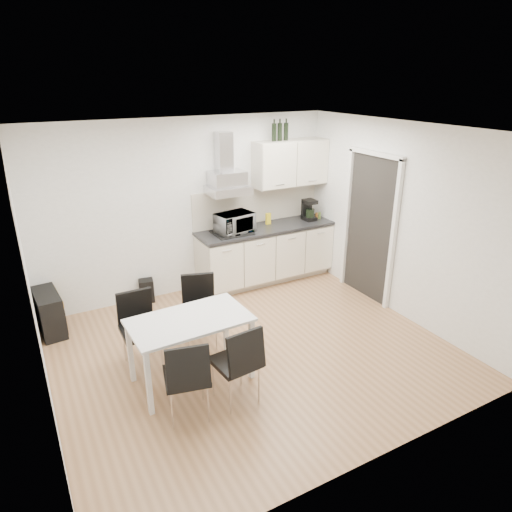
{
  "coord_description": "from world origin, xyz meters",
  "views": [
    {
      "loc": [
        -2.23,
        -4.18,
        3.12
      ],
      "look_at": [
        0.2,
        0.29,
        1.1
      ],
      "focal_mm": 32.0,
      "sensor_mm": 36.0,
      "label": 1
    }
  ],
  "objects_px": {
    "chair_far_left": "(141,332)",
    "chair_far_right": "(200,312)",
    "kitchenette": "(267,231)",
    "chair_near_right": "(235,363)",
    "floor_speaker": "(147,291)",
    "chair_near_left": "(187,377)",
    "dining_table": "(190,327)",
    "guitar_amp": "(49,313)"
  },
  "relations": [
    {
      "from": "floor_speaker",
      "to": "chair_near_right",
      "type": "bearing_deg",
      "value": -75.09
    },
    {
      "from": "guitar_amp",
      "to": "kitchenette",
      "type": "bearing_deg",
      "value": -3.13
    },
    {
      "from": "kitchenette",
      "to": "floor_speaker",
      "type": "distance_m",
      "value": 2.06
    },
    {
      "from": "kitchenette",
      "to": "dining_table",
      "type": "bearing_deg",
      "value": -136.74
    },
    {
      "from": "chair_far_right",
      "to": "guitar_amp",
      "type": "xyz_separation_m",
      "value": [
        -1.6,
        1.21,
        -0.16
      ]
    },
    {
      "from": "dining_table",
      "to": "chair_far_right",
      "type": "relative_size",
      "value": 1.45
    },
    {
      "from": "chair_far_right",
      "to": "chair_near_left",
      "type": "xyz_separation_m",
      "value": [
        -0.59,
        -1.13,
        0.0
      ]
    },
    {
      "from": "chair_far_left",
      "to": "chair_near_right",
      "type": "relative_size",
      "value": 1.0
    },
    {
      "from": "chair_near_right",
      "to": "floor_speaker",
      "type": "relative_size",
      "value": 2.57
    },
    {
      "from": "chair_far_right",
      "to": "chair_near_right",
      "type": "bearing_deg",
      "value": 103.06
    },
    {
      "from": "chair_near_right",
      "to": "guitar_amp",
      "type": "height_order",
      "value": "chair_near_right"
    },
    {
      "from": "chair_far_right",
      "to": "guitar_amp",
      "type": "bearing_deg",
      "value": -19.88
    },
    {
      "from": "chair_near_left",
      "to": "floor_speaker",
      "type": "bearing_deg",
      "value": 95.57
    },
    {
      "from": "dining_table",
      "to": "guitar_amp",
      "type": "distance_m",
      "value": 2.24
    },
    {
      "from": "floor_speaker",
      "to": "chair_far_right",
      "type": "bearing_deg",
      "value": -68.83
    },
    {
      "from": "kitchenette",
      "to": "chair_near_right",
      "type": "relative_size",
      "value": 2.86
    },
    {
      "from": "kitchenette",
      "to": "floor_speaker",
      "type": "height_order",
      "value": "kitchenette"
    },
    {
      "from": "dining_table",
      "to": "chair_near_left",
      "type": "height_order",
      "value": "chair_near_left"
    },
    {
      "from": "chair_far_left",
      "to": "chair_near_left",
      "type": "bearing_deg",
      "value": 99.48
    },
    {
      "from": "chair_near_left",
      "to": "guitar_amp",
      "type": "xyz_separation_m",
      "value": [
        -1.01,
        2.34,
        -0.16
      ]
    },
    {
      "from": "dining_table",
      "to": "chair_far_left",
      "type": "bearing_deg",
      "value": 125.73
    },
    {
      "from": "chair_near_right",
      "to": "dining_table",
      "type": "bearing_deg",
      "value": 111.55
    },
    {
      "from": "chair_far_right",
      "to": "kitchenette",
      "type": "bearing_deg",
      "value": -125.13
    },
    {
      "from": "kitchenette",
      "to": "chair_near_right",
      "type": "bearing_deg",
      "value": -125.8
    },
    {
      "from": "chair_near_right",
      "to": "floor_speaker",
      "type": "bearing_deg",
      "value": 88.18
    },
    {
      "from": "floor_speaker",
      "to": "dining_table",
      "type": "bearing_deg",
      "value": -81.59
    },
    {
      "from": "kitchenette",
      "to": "chair_near_left",
      "type": "height_order",
      "value": "kitchenette"
    },
    {
      "from": "chair_far_left",
      "to": "chair_far_right",
      "type": "distance_m",
      "value": 0.76
    },
    {
      "from": "chair_far_right",
      "to": "chair_near_left",
      "type": "relative_size",
      "value": 1.0
    },
    {
      "from": "kitchenette",
      "to": "dining_table",
      "type": "height_order",
      "value": "kitchenette"
    },
    {
      "from": "chair_far_left",
      "to": "floor_speaker",
      "type": "distance_m",
      "value": 1.66
    },
    {
      "from": "kitchenette",
      "to": "guitar_amp",
      "type": "bearing_deg",
      "value": -178.52
    },
    {
      "from": "dining_table",
      "to": "floor_speaker",
      "type": "distance_m",
      "value": 2.13
    },
    {
      "from": "dining_table",
      "to": "guitar_amp",
      "type": "bearing_deg",
      "value": 122.28
    },
    {
      "from": "chair_near_left",
      "to": "floor_speaker",
      "type": "xyz_separation_m",
      "value": [
        0.33,
        2.59,
        -0.27
      ]
    },
    {
      "from": "chair_far_left",
      "to": "chair_near_left",
      "type": "height_order",
      "value": "same"
    },
    {
      "from": "chair_far_right",
      "to": "floor_speaker",
      "type": "height_order",
      "value": "chair_far_right"
    },
    {
      "from": "chair_far_left",
      "to": "floor_speaker",
      "type": "relative_size",
      "value": 2.57
    },
    {
      "from": "chair_near_right",
      "to": "kitchenette",
      "type": "bearing_deg",
      "value": 48.35
    },
    {
      "from": "dining_table",
      "to": "chair_far_left",
      "type": "distance_m",
      "value": 0.69
    },
    {
      "from": "kitchenette",
      "to": "chair_far_right",
      "type": "distance_m",
      "value": 2.15
    },
    {
      "from": "chair_far_left",
      "to": "guitar_amp",
      "type": "relative_size",
      "value": 1.29
    }
  ]
}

